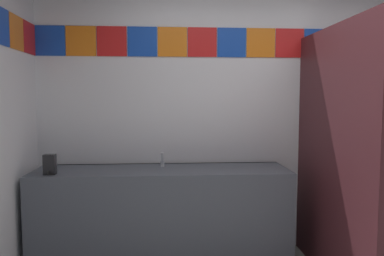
{
  "coord_description": "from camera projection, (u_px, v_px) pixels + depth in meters",
  "views": [
    {
      "loc": [
        -0.88,
        -1.8,
        1.44
      ],
      "look_at": [
        -0.68,
        1.05,
        1.2
      ],
      "focal_mm": 34.99,
      "sensor_mm": 36.0,
      "label": 1
    }
  ],
  "objects": [
    {
      "name": "wall_back",
      "position": [
        259.0,
        114.0,
        3.55
      ],
      "size": [
        4.08,
        0.09,
        2.54
      ],
      "color": "silver",
      "rests_on": "ground_plane"
    },
    {
      "name": "vanity_counter",
      "position": [
        163.0,
        215.0,
        3.23
      ],
      "size": [
        2.16,
        0.57,
        0.83
      ],
      "color": "#4C515B",
      "rests_on": "ground_plane"
    },
    {
      "name": "faucet_center",
      "position": [
        162.0,
        161.0,
        3.28
      ],
      "size": [
        0.04,
        0.1,
        0.14
      ],
      "color": "silver",
      "rests_on": "vanity_counter"
    },
    {
      "name": "soap_dispenser",
      "position": [
        50.0,
        164.0,
        2.97
      ],
      "size": [
        0.09,
        0.09,
        0.16
      ],
      "color": "black",
      "rests_on": "vanity_counter"
    },
    {
      "name": "stall_divider",
      "position": [
        371.0,
        161.0,
        2.65
      ],
      "size": [
        0.92,
        1.36,
        1.98
      ],
      "color": "#471E23",
      "rests_on": "ground_plane"
    },
    {
      "name": "toilet",
      "position": [
        375.0,
        228.0,
        3.26
      ],
      "size": [
        0.39,
        0.49,
        0.74
      ],
      "color": "white",
      "rests_on": "ground_plane"
    }
  ]
}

